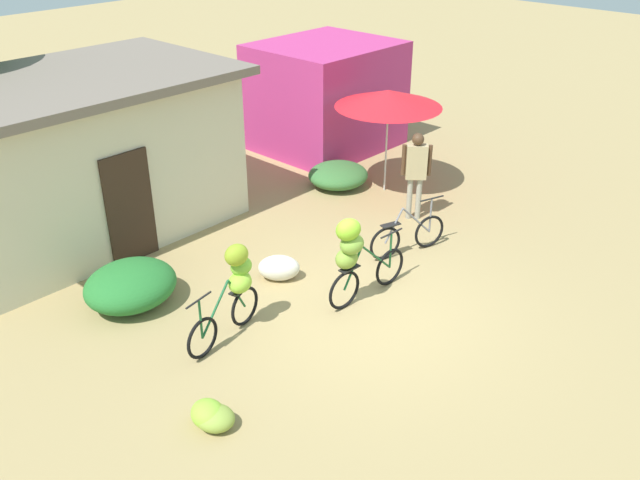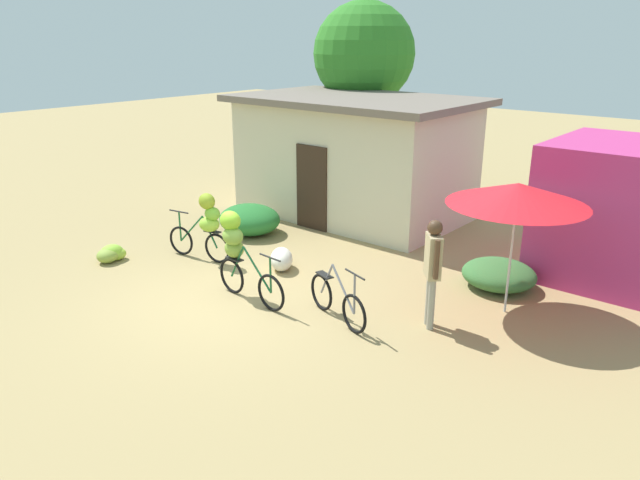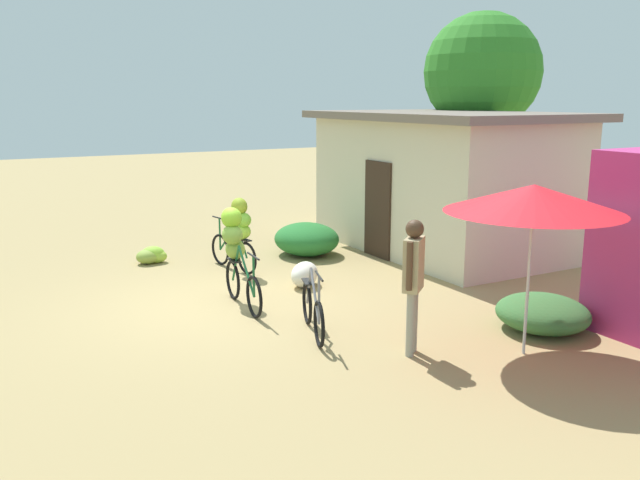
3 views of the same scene
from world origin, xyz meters
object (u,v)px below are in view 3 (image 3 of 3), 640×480
bicycle_leftmost (239,230)px  person_vendor (413,272)px  banana_pile_on_ground (152,256)px  bicycle_center_loaded (313,311)px  market_umbrella (534,198)px  building_low (442,181)px  tree_behind_building (482,73)px  produce_sack (305,274)px  bicycle_near_pile (236,247)px

bicycle_leftmost → person_vendor: (4.95, 0.38, 0.27)m
banana_pile_on_ground → bicycle_center_loaded: bearing=9.4°
bicycle_leftmost → person_vendor: size_ratio=0.88×
market_umbrella → bicycle_leftmost: 6.02m
building_low → bicycle_center_loaded: bearing=-55.5°
market_umbrella → banana_pile_on_ground: size_ratio=2.96×
tree_behind_building → produce_sack: 7.87m
bicycle_leftmost → person_vendor: bearing=4.4°
bicycle_center_loaded → banana_pile_on_ground: size_ratio=2.03×
building_low → bicycle_near_pile: bearing=-74.1°
bicycle_near_pile → person_vendor: 3.38m
bicycle_center_loaded → produce_sack: size_ratio=2.19×
person_vendor → produce_sack: bearing=175.9°
bicycle_near_pile → building_low: bearing=105.9°
banana_pile_on_ground → market_umbrella: bearing=22.2°
tree_behind_building → banana_pile_on_ground: 9.10m
banana_pile_on_ground → person_vendor: size_ratio=0.43×
building_low → tree_behind_building: bearing=122.2°
market_umbrella → produce_sack: bearing=-166.1°
building_low → banana_pile_on_ground: bearing=-106.5°
tree_behind_building → banana_pile_on_ground: bearing=-91.8°
bicycle_leftmost → bicycle_center_loaded: bicycle_leftmost is taller
produce_sack → person_vendor: 3.59m
building_low → produce_sack: (1.25, -4.03, -1.29)m
banana_pile_on_ground → produce_sack: produce_sack is taller
tree_behind_building → market_umbrella: tree_behind_building is taller
market_umbrella → bicycle_near_pile: 4.72m
person_vendor → bicycle_leftmost: bearing=-175.6°
bicycle_near_pile → produce_sack: size_ratio=2.44×
market_umbrella → tree_behind_building: bearing=142.2°
market_umbrella → person_vendor: 1.75m
bicycle_leftmost → bicycle_center_loaded: (3.70, -0.40, -0.48)m
bicycle_leftmost → bicycle_center_loaded: bearing=-6.2°
person_vendor → banana_pile_on_ground: bearing=-165.7°
person_vendor → building_low: bearing=137.8°
market_umbrella → produce_sack: market_umbrella is taller
building_low → person_vendor: (4.73, -4.28, -0.41)m
bicycle_leftmost → person_vendor: person_vendor is taller
building_low → banana_pile_on_ground: 6.33m
market_umbrella → bicycle_near_pile: market_umbrella is taller
building_low → bicycle_center_loaded: (3.48, -5.06, -1.15)m
banana_pile_on_ground → person_vendor: 6.75m
market_umbrella → bicycle_near_pile: bearing=-148.0°
produce_sack → banana_pile_on_ground: bearing=-147.7°
market_umbrella → produce_sack: size_ratio=3.19×
tree_behind_building → market_umbrella: size_ratio=2.39×
bicycle_center_loaded → person_vendor: bearing=32.0°
banana_pile_on_ground → person_vendor: bearing=14.3°
building_low → market_umbrella: size_ratio=2.64×
market_umbrella → bicycle_center_loaded: bearing=-133.5°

